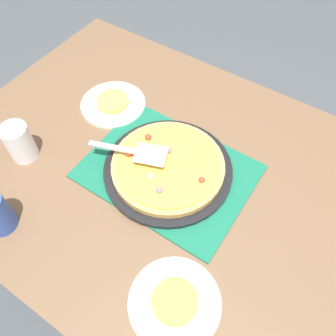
{
  "coord_description": "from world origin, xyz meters",
  "views": [
    {
      "loc": [
        -0.32,
        0.49,
        1.6
      ],
      "look_at": [
        0.0,
        0.0,
        0.77
      ],
      "focal_mm": 37.07,
      "sensor_mm": 36.0,
      "label": 1
    }
  ],
  "objects_px": {
    "pizza": "(168,165)",
    "served_slice_right": "(175,301)",
    "pizza_pan": "(168,169)",
    "cup_near": "(19,142)",
    "plate_near_left": "(113,104)",
    "served_slice_left": "(113,101)",
    "plate_far_right": "(175,303)",
    "pizza_server": "(135,152)"
  },
  "relations": [
    {
      "from": "plate_near_left",
      "to": "served_slice_left",
      "type": "height_order",
      "value": "served_slice_left"
    },
    {
      "from": "pizza",
      "to": "cup_near",
      "type": "bearing_deg",
      "value": 25.13
    },
    {
      "from": "plate_near_left",
      "to": "pizza",
      "type": "bearing_deg",
      "value": 157.42
    },
    {
      "from": "pizza_pan",
      "to": "pizza",
      "type": "height_order",
      "value": "pizza"
    },
    {
      "from": "plate_near_left",
      "to": "plate_far_right",
      "type": "bearing_deg",
      "value": 140.82
    },
    {
      "from": "plate_near_left",
      "to": "served_slice_right",
      "type": "distance_m",
      "value": 0.68
    },
    {
      "from": "pizza",
      "to": "served_slice_left",
      "type": "height_order",
      "value": "pizza"
    },
    {
      "from": "pizza",
      "to": "served_slice_right",
      "type": "bearing_deg",
      "value": 126.09
    },
    {
      "from": "pizza_pan",
      "to": "pizza_server",
      "type": "relative_size",
      "value": 1.65
    },
    {
      "from": "cup_near",
      "to": "served_slice_left",
      "type": "bearing_deg",
      "value": -106.03
    },
    {
      "from": "served_slice_right",
      "to": "pizza_server",
      "type": "bearing_deg",
      "value": -40.91
    },
    {
      "from": "plate_near_left",
      "to": "served_slice_right",
      "type": "bearing_deg",
      "value": 140.82
    },
    {
      "from": "pizza",
      "to": "plate_near_left",
      "type": "relative_size",
      "value": 1.5
    },
    {
      "from": "plate_near_left",
      "to": "pizza_server",
      "type": "bearing_deg",
      "value": 143.45
    },
    {
      "from": "plate_far_right",
      "to": "served_slice_right",
      "type": "height_order",
      "value": "served_slice_right"
    },
    {
      "from": "pizza",
      "to": "plate_near_left",
      "type": "height_order",
      "value": "pizza"
    },
    {
      "from": "pizza_pan",
      "to": "cup_near",
      "type": "relative_size",
      "value": 3.17
    },
    {
      "from": "served_slice_right",
      "to": "cup_near",
      "type": "xyz_separation_m",
      "value": [
        0.62,
        -0.12,
        0.04
      ]
    },
    {
      "from": "plate_far_right",
      "to": "served_slice_right",
      "type": "relative_size",
      "value": 2.0
    },
    {
      "from": "pizza",
      "to": "pizza_pan",
      "type": "bearing_deg",
      "value": -150.96
    },
    {
      "from": "pizza_pan",
      "to": "plate_near_left",
      "type": "bearing_deg",
      "value": -22.41
    },
    {
      "from": "served_slice_left",
      "to": "cup_near",
      "type": "xyz_separation_m",
      "value": [
        0.09,
        0.32,
        0.04
      ]
    },
    {
      "from": "cup_near",
      "to": "pizza",
      "type": "bearing_deg",
      "value": -154.87
    },
    {
      "from": "served_slice_left",
      "to": "served_slice_right",
      "type": "relative_size",
      "value": 1.0
    },
    {
      "from": "pizza",
      "to": "plate_far_right",
      "type": "height_order",
      "value": "pizza"
    },
    {
      "from": "plate_near_left",
      "to": "plate_far_right",
      "type": "distance_m",
      "value": 0.68
    },
    {
      "from": "plate_far_right",
      "to": "served_slice_left",
      "type": "xyz_separation_m",
      "value": [
        0.53,
        -0.43,
        0.01
      ]
    },
    {
      "from": "pizza_pan",
      "to": "served_slice_left",
      "type": "distance_m",
      "value": 0.34
    },
    {
      "from": "served_slice_left",
      "to": "pizza_server",
      "type": "height_order",
      "value": "pizza_server"
    },
    {
      "from": "served_slice_right",
      "to": "plate_near_left",
      "type": "bearing_deg",
      "value": -39.18
    },
    {
      "from": "served_slice_left",
      "to": "served_slice_right",
      "type": "xyz_separation_m",
      "value": [
        -0.53,
        0.43,
        0.0
      ]
    },
    {
      "from": "cup_near",
      "to": "pizza_server",
      "type": "xyz_separation_m",
      "value": [
        -0.31,
        -0.15,
        0.01
      ]
    },
    {
      "from": "pizza",
      "to": "pizza_server",
      "type": "xyz_separation_m",
      "value": [
        0.09,
        0.03,
        0.04
      ]
    },
    {
      "from": "pizza_pan",
      "to": "cup_near",
      "type": "distance_m",
      "value": 0.45
    },
    {
      "from": "cup_near",
      "to": "plate_near_left",
      "type": "bearing_deg",
      "value": -106.03
    },
    {
      "from": "pizza",
      "to": "plate_near_left",
      "type": "distance_m",
      "value": 0.34
    },
    {
      "from": "served_slice_left",
      "to": "pizza",
      "type": "bearing_deg",
      "value": 157.42
    },
    {
      "from": "pizza",
      "to": "plate_far_right",
      "type": "distance_m",
      "value": 0.38
    },
    {
      "from": "plate_far_right",
      "to": "served_slice_left",
      "type": "distance_m",
      "value": 0.68
    },
    {
      "from": "pizza",
      "to": "served_slice_right",
      "type": "distance_m",
      "value": 0.38
    },
    {
      "from": "pizza_pan",
      "to": "pizza_server",
      "type": "xyz_separation_m",
      "value": [
        0.09,
        0.03,
        0.06
      ]
    },
    {
      "from": "pizza_server",
      "to": "pizza",
      "type": "bearing_deg",
      "value": -159.73
    }
  ]
}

